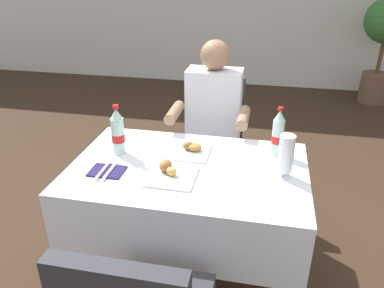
% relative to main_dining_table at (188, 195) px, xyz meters
% --- Properties ---
extents(ground_plane, '(11.00, 11.00, 0.00)m').
position_rel_main_dining_table_xyz_m(ground_plane, '(-0.02, -0.06, -0.58)').
color(ground_plane, '#382619').
extents(main_dining_table, '(1.20, 0.78, 0.76)m').
position_rel_main_dining_table_xyz_m(main_dining_table, '(0.00, 0.00, 0.00)').
color(main_dining_table, white).
rests_on(main_dining_table, ground).
extents(chair_far_diner_seat, '(0.44, 0.50, 0.97)m').
position_rel_main_dining_table_xyz_m(chair_far_diner_seat, '(0.00, 0.78, -0.03)').
color(chair_far_diner_seat, '#2D2D33').
rests_on(chair_far_diner_seat, ground).
extents(seated_diner_far, '(0.50, 0.46, 1.26)m').
position_rel_main_dining_table_xyz_m(seated_diner_far, '(0.02, 0.67, 0.13)').
color(seated_diner_far, '#282D42').
rests_on(seated_diner_far, ground).
extents(plate_near_camera, '(0.23, 0.23, 0.07)m').
position_rel_main_dining_table_xyz_m(plate_near_camera, '(-0.06, -0.11, 0.19)').
color(plate_near_camera, white).
rests_on(plate_near_camera, main_dining_table).
extents(plate_far_diner, '(0.23, 0.23, 0.06)m').
position_rel_main_dining_table_xyz_m(plate_far_diner, '(-0.03, 0.16, 0.19)').
color(plate_far_diner, white).
rests_on(plate_far_diner, main_dining_table).
extents(beer_glass_left, '(0.07, 0.07, 0.22)m').
position_rel_main_dining_table_xyz_m(beer_glass_left, '(0.48, -0.00, 0.30)').
color(beer_glass_left, white).
rests_on(beer_glass_left, main_dining_table).
extents(cola_bottle_primary, '(0.06, 0.06, 0.27)m').
position_rel_main_dining_table_xyz_m(cola_bottle_primary, '(0.44, 0.23, 0.30)').
color(cola_bottle_primary, silver).
rests_on(cola_bottle_primary, main_dining_table).
extents(cola_bottle_secondary, '(0.07, 0.07, 0.28)m').
position_rel_main_dining_table_xyz_m(cola_bottle_secondary, '(-0.40, 0.08, 0.30)').
color(cola_bottle_secondary, silver).
rests_on(cola_bottle_secondary, main_dining_table).
extents(napkin_cutlery_set, '(0.17, 0.19, 0.01)m').
position_rel_main_dining_table_xyz_m(napkin_cutlery_set, '(-0.38, -0.13, 0.18)').
color(napkin_cutlery_set, '#231E4C').
rests_on(napkin_cutlery_set, main_dining_table).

